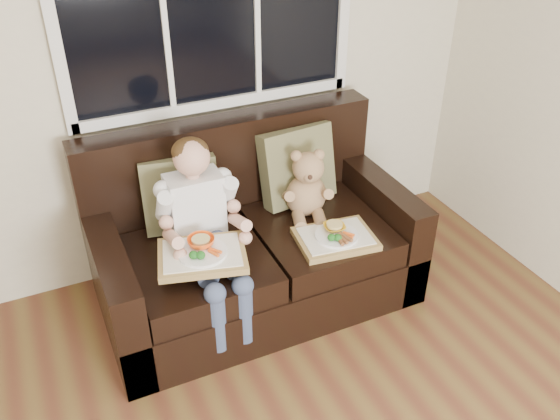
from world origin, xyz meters
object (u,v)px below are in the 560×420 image
child (202,219)px  teddy_bear (308,188)px  tray_right (335,237)px  tray_left (202,254)px  loveseat (252,246)px

child → teddy_bear: child is taller
teddy_bear → child: bearing=-152.3°
child → tray_right: size_ratio=2.09×
tray_left → child: bearing=84.3°
tray_right → loveseat: bearing=144.0°
tray_left → teddy_bear: bearing=36.4°
teddy_bear → tray_right: 0.34m
tray_left → tray_right: 0.72m
child → tray_right: bearing=-17.2°
loveseat → tray_right: size_ratio=3.90×
teddy_bear → tray_right: (0.01, -0.31, -0.14)m
loveseat → tray_left: loveseat is taller
child → tray_right: (0.65, -0.20, -0.18)m
loveseat → tray_left: bearing=-141.4°
child → tray_left: child is taller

